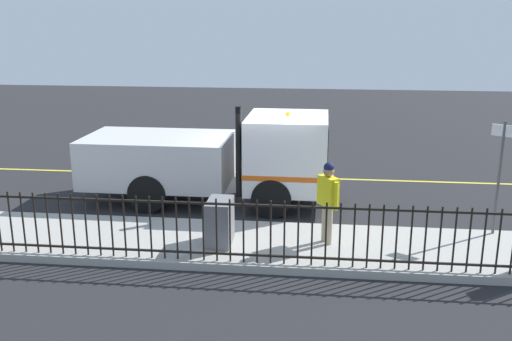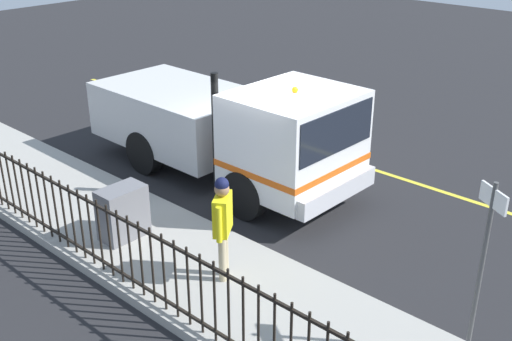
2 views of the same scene
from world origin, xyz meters
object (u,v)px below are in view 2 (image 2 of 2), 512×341
worker_standing (223,218)px  street_sign (484,252)px  work_truck (236,126)px  traffic_cone (192,111)px  utility_cabinet (123,213)px

worker_standing → street_sign: size_ratio=0.70×
work_truck → traffic_cone: (-1.80, -3.38, -0.89)m
worker_standing → utility_cabinet: bearing=63.3°
worker_standing → street_sign: (-0.93, 3.57, 0.47)m
worker_standing → traffic_cone: bearing=17.5°
work_truck → street_sign: (1.97, 6.09, 0.42)m
traffic_cone → utility_cabinet: bearing=36.9°
utility_cabinet → traffic_cone: bearing=-143.1°
work_truck → utility_cabinet: size_ratio=6.89×
worker_standing → work_truck: bearing=7.0°
traffic_cone → street_sign: size_ratio=0.30×
utility_cabinet → street_sign: 5.96m
work_truck → traffic_cone: size_ratio=8.68×
worker_standing → traffic_cone: (-4.70, -5.90, -0.84)m
worker_standing → traffic_cone: 7.59m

